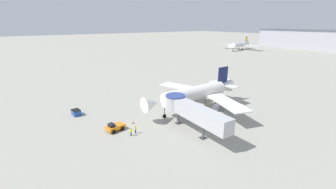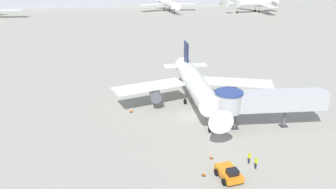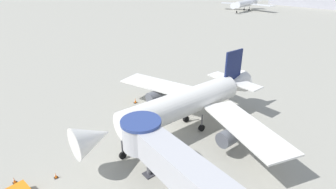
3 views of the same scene
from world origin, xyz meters
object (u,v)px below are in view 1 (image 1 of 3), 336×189
Objects in this scene: ground_crew_marshaller at (131,131)px; background_jet_gold_tail at (240,44)px; jet_bridge at (191,110)px; service_container_blue at (76,112)px; ground_crew_wing_walker at (136,129)px; main_airplane at (197,93)px; traffic_cone_apron_front at (114,123)px; pushback_tug_orange at (115,127)px; traffic_cone_near_nose at (133,122)px; traffic_cone_port_wing at (167,96)px.

background_jet_gold_tail reaches higher than ground_crew_marshaller.
jet_bridge is 6.79× the size of service_container_blue.
jet_bridge is at bearing 128.35° from ground_crew_wing_walker.
main_airplane is 1.72× the size of jet_bridge.
traffic_cone_apron_front is 152.32m from background_jet_gold_tail.
traffic_cone_apron_front is at bearing -76.58° from background_jet_gold_tail.
pushback_tug_orange reaches higher than ground_crew_wing_walker.
ground_crew_wing_walker is 0.05× the size of background_jet_gold_tail.
main_airplane is 136.64m from background_jet_gold_tail.
traffic_cone_port_wing is at bearing 121.34° from traffic_cone_near_nose.
pushback_tug_orange is at bearing 90.30° from ground_crew_marshaller.
main_airplane is 12.08m from jet_bridge.
traffic_cone_apron_front reaches higher than traffic_cone_near_nose.
traffic_cone_apron_front is 6.45m from ground_crew_wing_walker.
background_jet_gold_tail is (-60.40, 140.17, 3.58)m from service_container_blue.
ground_crew_marshaller is at bearing 12.68° from pushback_tug_orange.
traffic_cone_near_nose is at bearing 36.38° from ground_crew_marshaller.
pushback_tug_orange reaches higher than traffic_cone_port_wing.
main_airplane is at bearing 78.57° from pushback_tug_orange.
traffic_cone_port_wing is at bearing 85.17° from service_container_blue.
ground_crew_marshaller is at bearing 4.71° from traffic_cone_apron_front.
traffic_cone_port_wing is at bearing 15.59° from ground_crew_marshaller.
background_jet_gold_tail is (-72.96, 136.13, 3.46)m from pushback_tug_orange.
ground_crew_wing_walker is (3.46, 2.75, 0.16)m from pushback_tug_orange.
traffic_cone_apron_front is at bearing 27.27° from service_container_blue.
background_jet_gold_tail reaches higher than traffic_cone_port_wing.
jet_bridge reaches higher than traffic_cone_near_nose.
traffic_cone_near_nose is at bearing 61.65° from traffic_cone_apron_front.
traffic_cone_apron_front is at bearing -118.35° from traffic_cone_near_nose.
jet_bridge reaches higher than service_container_blue.
pushback_tug_orange is 154.49m from background_jet_gold_tail.
jet_bridge is 16.40m from traffic_cone_apron_front.
main_airplane is at bearing 80.23° from traffic_cone_apron_front.
ground_crew_marshaller reaches higher than ground_crew_wing_walker.
ground_crew_wing_walker reaches higher than service_container_blue.
traffic_cone_near_nose is at bearing -95.51° from main_airplane.
service_container_blue reaches higher than traffic_cone_apron_front.
background_jet_gold_tail is at bearing 113.31° from service_container_blue.
ground_crew_marshaller reaches higher than traffic_cone_near_nose.
pushback_tug_orange is (-8.76, -12.04, -3.55)m from jet_bridge.
main_airplane is 18.76m from ground_crew_wing_walker.
ground_crew_wing_walker is at bearing -81.55° from main_airplane.
jet_bridge is 12.87m from traffic_cone_near_nose.
service_container_blue is 1.53× the size of ground_crew_marshaller.
ground_crew_wing_walker is at bearing 15.62° from traffic_cone_apron_front.
background_jet_gold_tail is (-76.42, 133.38, 3.30)m from ground_crew_wing_walker.
traffic_cone_port_wing is 0.51× the size of ground_crew_marshaller.
pushback_tug_orange reaches higher than traffic_cone_near_nose.
service_container_blue is 3.64× the size of traffic_cone_apron_front.
background_jet_gold_tail reaches higher than traffic_cone_apron_front.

